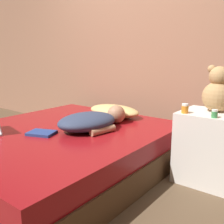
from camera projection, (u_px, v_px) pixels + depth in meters
ground_plane at (61, 169)px, 2.50m from camera, size 12.00×12.00×0.00m
wall_back at (136, 36)px, 3.21m from camera, size 8.00×0.06×2.60m
bed at (60, 150)px, 2.46m from camera, size 1.74×1.98×0.39m
nightstand at (213, 148)px, 2.20m from camera, size 0.56×0.45×0.60m
pillow at (114, 111)px, 2.92m from camera, size 0.62×0.35×0.13m
person_lying at (92, 121)px, 2.43m from camera, size 0.51×0.77×0.18m
teddy_bear at (218, 92)px, 2.16m from camera, size 0.25×0.25×0.38m
bottle_orange at (185, 109)px, 2.12m from camera, size 0.06×0.06×0.08m
bottle_green at (215, 114)px, 1.97m from camera, size 0.05×0.05×0.06m
book at (42, 133)px, 2.27m from camera, size 0.27×0.24×0.02m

